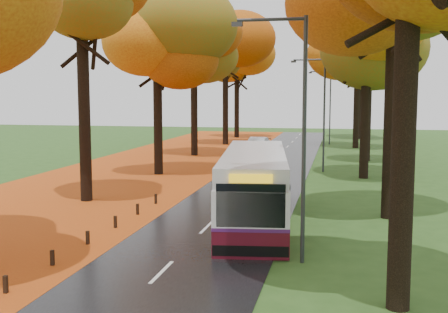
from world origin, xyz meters
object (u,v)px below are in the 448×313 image
(streetlamp_far, at_px, (328,101))
(streetlamp_mid, at_px, (321,105))
(streetlamp_near, at_px, (296,120))
(bus, at_px, (254,185))
(car_white, at_px, (237,157))
(car_silver, at_px, (257,145))
(car_dark, at_px, (258,145))

(streetlamp_far, bearing_deg, streetlamp_mid, -90.00)
(streetlamp_near, xyz_separation_m, streetlamp_mid, (0.00, 22.00, 0.00))
(streetlamp_far, bearing_deg, bus, -93.24)
(car_white, bearing_deg, streetlamp_mid, -6.61)
(streetlamp_near, distance_m, bus, 6.67)
(streetlamp_mid, height_order, car_silver, streetlamp_mid)
(streetlamp_near, bearing_deg, car_white, 104.93)
(streetlamp_near, xyz_separation_m, car_silver, (-6.13, 33.25, -3.95))
(car_dark, bearing_deg, streetlamp_far, 66.11)
(streetlamp_mid, xyz_separation_m, streetlamp_far, (0.00, 22.00, 0.00))
(streetlamp_mid, xyz_separation_m, car_silver, (-6.13, 11.25, -3.95))
(streetlamp_near, height_order, streetlamp_far, same)
(streetlamp_mid, bearing_deg, car_white, 165.57)
(streetlamp_near, relative_size, bus, 0.68)
(car_silver, height_order, car_dark, car_silver)
(streetlamp_near, bearing_deg, car_dark, 100.25)
(car_white, distance_m, car_silver, 9.63)
(streetlamp_far, height_order, car_dark, streetlamp_far)
(streetlamp_near, relative_size, streetlamp_far, 1.00)
(streetlamp_mid, distance_m, car_white, 7.62)
(streetlamp_near, bearing_deg, streetlamp_far, 90.00)
(bus, relative_size, car_white, 2.84)
(streetlamp_mid, distance_m, car_dark, 14.85)
(car_white, xyz_separation_m, car_silver, (0.17, 9.63, 0.02))
(streetlamp_mid, xyz_separation_m, bus, (-2.18, -16.50, -3.09))
(car_white, bearing_deg, car_silver, 96.81)
(car_dark, bearing_deg, bus, -71.47)
(streetlamp_mid, bearing_deg, streetlamp_far, 90.00)
(streetlamp_far, distance_m, bus, 38.69)
(car_silver, bearing_deg, streetlamp_mid, -57.96)
(streetlamp_mid, distance_m, bus, 16.93)
(streetlamp_far, bearing_deg, streetlamp_near, -90.00)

